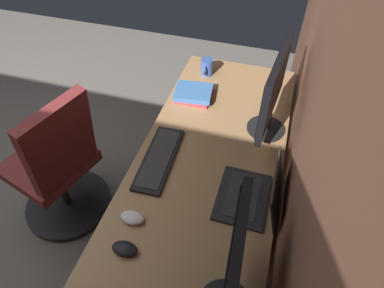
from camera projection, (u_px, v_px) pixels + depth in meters
name	position (u px, v px, depth m)	size (l,w,h in m)	color
wall_back	(336.00, 126.00, 0.95)	(4.57, 0.10, 2.60)	brown
desk	(202.00, 187.00, 1.58)	(2.00, 0.70, 0.73)	#936D47
drawer_pedestal	(204.00, 229.00, 1.78)	(0.40, 0.51, 0.69)	#936D47
monitor_primary	(230.00, 280.00, 0.96)	(0.48, 0.20, 0.44)	black
monitor_secondary	(274.00, 90.00, 1.57)	(0.50, 0.20, 0.45)	black
laptop_leftmost	(256.00, 194.00, 1.41)	(0.30, 0.27, 0.22)	black
keyboard_main	(159.00, 159.00, 1.60)	(0.43, 0.16, 0.02)	black
mouse_main	(125.00, 249.00, 1.28)	(0.06, 0.10, 0.03)	black
mouse_spare	(132.00, 218.00, 1.37)	(0.06, 0.10, 0.03)	silver
book_stack_near	(194.00, 94.00, 1.93)	(0.20, 0.23, 0.05)	#B2383D
coffee_mug	(207.00, 67.00, 2.07)	(0.12, 0.08, 0.10)	#335193
office_chair	(58.00, 169.00, 1.92)	(0.56, 0.60, 0.97)	maroon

